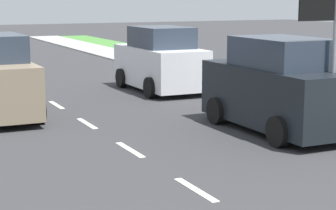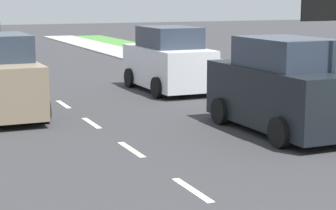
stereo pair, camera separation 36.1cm
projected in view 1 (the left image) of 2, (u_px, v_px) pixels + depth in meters
ground_plane at (15, 80)px, 23.92m from camera, size 96.00×96.00×0.00m
lane_direction_sign at (326, 34)px, 13.19m from camera, size 1.16×0.11×3.20m
car_parked_curbside at (279, 88)px, 14.61m from camera, size 2.08×4.35×2.26m
car_parked_far at (160, 61)px, 20.92m from camera, size 2.08×4.17×2.21m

